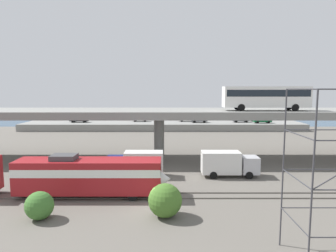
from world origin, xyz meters
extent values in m
plane|color=#605B54|center=(0.00, 0.00, 0.00)|extent=(260.00, 260.00, 0.00)
cube|color=#59544C|center=(0.00, 3.23, 0.06)|extent=(110.00, 0.12, 0.12)
cube|color=#59544C|center=(0.00, 4.77, 0.06)|extent=(110.00, 0.12, 0.12)
cube|color=maroon|center=(-6.44, 4.00, 2.08)|extent=(14.13, 3.00, 3.20)
cube|color=white|center=(-6.44, 4.00, 2.66)|extent=(14.13, 3.04, 0.77)
cone|color=white|center=(0.63, 4.00, 1.76)|extent=(1.93, 2.85, 2.85)
cube|color=black|center=(-0.82, 4.00, 2.98)|extent=(1.93, 2.70, 1.02)
cube|color=#3F3F42|center=(-8.85, 4.00, 3.93)|extent=(2.40, 1.80, 0.50)
cylinder|color=black|center=(-2.02, 5.35, 0.48)|extent=(0.96, 0.18, 0.96)
cylinder|color=black|center=(-2.02, 2.65, 0.48)|extent=(0.96, 0.18, 0.96)
cylinder|color=black|center=(-10.85, 5.35, 0.48)|extent=(0.96, 0.18, 0.96)
cylinder|color=black|center=(-10.85, 2.65, 0.48)|extent=(0.96, 0.18, 0.96)
cube|color=gray|center=(0.00, 20.00, 6.93)|extent=(96.00, 10.21, 1.07)
cylinder|color=gray|center=(0.00, 20.00, 3.20)|extent=(1.50, 1.50, 6.39)
cube|color=silver|center=(15.14, 18.27, 9.41)|extent=(12.00, 2.55, 2.90)
cube|color=black|center=(15.14, 18.27, 9.93)|extent=(11.52, 2.59, 0.93)
cube|color=black|center=(21.09, 18.27, 9.76)|extent=(0.08, 2.30, 1.74)
cylinder|color=black|center=(18.86, 19.49, 7.96)|extent=(1.00, 0.26, 1.00)
cylinder|color=black|center=(18.86, 17.06, 7.96)|extent=(1.00, 0.26, 1.00)
cylinder|color=black|center=(11.42, 19.49, 7.96)|extent=(1.00, 0.26, 1.00)
cylinder|color=black|center=(11.42, 17.06, 7.96)|extent=(1.00, 0.26, 1.00)
cube|color=navy|center=(-5.09, 10.95, 1.44)|extent=(2.00, 2.30, 2.00)
cube|color=silver|center=(-1.59, 10.95, 1.74)|extent=(4.60, 2.30, 2.60)
cylinder|color=black|center=(-4.80, 9.86, 0.44)|extent=(0.88, 0.28, 0.88)
cylinder|color=black|center=(-4.80, 12.05, 0.44)|extent=(0.88, 0.28, 0.88)
cylinder|color=black|center=(-0.59, 9.86, 0.44)|extent=(0.88, 0.28, 0.88)
cylinder|color=black|center=(-0.59, 12.05, 0.44)|extent=(0.88, 0.28, 0.88)
cube|color=#B7B7BC|center=(11.18, 10.95, 1.44)|extent=(2.00, 2.30, 2.00)
cube|color=silver|center=(7.68, 10.95, 1.74)|extent=(4.60, 2.30, 2.60)
cylinder|color=black|center=(10.88, 12.05, 0.44)|extent=(0.88, 0.28, 0.88)
cylinder|color=black|center=(10.88, 9.86, 0.44)|extent=(0.88, 0.28, 0.88)
cylinder|color=black|center=(6.67, 12.05, 0.44)|extent=(0.88, 0.28, 0.88)
cylinder|color=black|center=(6.67, 9.86, 0.44)|extent=(0.88, 0.28, 0.88)
cylinder|color=#38383D|center=(8.94, -5.70, 5.29)|extent=(0.10, 0.10, 10.58)
cylinder|color=#38383D|center=(8.94, -9.87, 5.29)|extent=(0.10, 0.10, 10.58)
cylinder|color=#38383D|center=(11.03, -5.70, 2.64)|extent=(4.17, 0.07, 0.07)
cylinder|color=#38383D|center=(8.94, -7.78, 2.64)|extent=(0.07, 4.17, 0.07)
cylinder|color=#38383D|center=(11.03, -5.70, 5.29)|extent=(4.17, 0.07, 0.07)
cylinder|color=#38383D|center=(8.94, -7.78, 5.29)|extent=(0.07, 4.17, 0.07)
cylinder|color=#38383D|center=(11.03, -5.70, 7.93)|extent=(4.17, 0.07, 0.07)
cylinder|color=#38383D|center=(8.94, -7.78, 7.93)|extent=(0.07, 4.17, 0.07)
cylinder|color=#38383D|center=(11.03, -5.70, 10.58)|extent=(4.17, 0.07, 0.07)
cylinder|color=#38383D|center=(8.94, -7.78, 10.58)|extent=(0.07, 4.17, 0.07)
cube|color=gray|center=(0.00, 55.00, 0.88)|extent=(71.82, 10.78, 1.76)
cube|color=#B7B7BC|center=(25.50, 57.43, 2.43)|extent=(4.52, 1.73, 0.70)
cube|color=#1E232B|center=(25.28, 57.43, 3.02)|extent=(1.99, 1.52, 0.48)
cylinder|color=black|center=(26.90, 58.25, 2.08)|extent=(0.64, 0.20, 0.64)
cylinder|color=black|center=(26.90, 56.61, 2.08)|extent=(0.64, 0.20, 0.64)
cylinder|color=black|center=(24.10, 58.25, 2.08)|extent=(0.64, 0.20, 0.64)
cylinder|color=black|center=(24.10, 56.61, 2.08)|extent=(0.64, 0.20, 0.64)
cube|color=black|center=(-21.81, 54.84, 2.43)|extent=(4.68, 1.77, 0.70)
cube|color=#1E232B|center=(-22.05, 54.84, 3.02)|extent=(2.06, 1.55, 0.48)
cylinder|color=black|center=(-20.36, 55.68, 2.08)|extent=(0.64, 0.20, 0.64)
cylinder|color=black|center=(-20.36, 54.00, 2.08)|extent=(0.64, 0.20, 0.64)
cylinder|color=black|center=(-23.26, 55.68, 2.08)|extent=(0.64, 0.20, 0.64)
cylinder|color=black|center=(-23.26, 54.00, 2.08)|extent=(0.64, 0.20, 0.64)
cube|color=#515459|center=(6.38, 57.21, 2.43)|extent=(4.50, 1.81, 0.70)
cube|color=#1E232B|center=(6.15, 57.21, 3.02)|extent=(1.98, 1.59, 0.48)
cylinder|color=black|center=(7.77, 58.07, 2.08)|extent=(0.64, 0.20, 0.64)
cylinder|color=black|center=(7.77, 56.35, 2.08)|extent=(0.64, 0.20, 0.64)
cylinder|color=black|center=(4.98, 58.07, 2.08)|extent=(0.64, 0.20, 0.64)
cylinder|color=black|center=(4.98, 56.35, 2.08)|extent=(0.64, 0.20, 0.64)
cube|color=#515459|center=(20.31, 55.12, 2.43)|extent=(4.23, 1.83, 0.70)
cube|color=#1E232B|center=(20.52, 55.12, 3.02)|extent=(1.86, 1.61, 0.48)
cylinder|color=black|center=(19.00, 54.25, 2.08)|extent=(0.64, 0.20, 0.64)
cylinder|color=black|center=(19.00, 55.99, 2.08)|extent=(0.64, 0.20, 0.64)
cylinder|color=black|center=(21.62, 54.25, 2.08)|extent=(0.64, 0.20, 0.64)
cylinder|color=black|center=(21.62, 55.99, 2.08)|extent=(0.64, 0.20, 0.64)
cube|color=#515459|center=(9.37, 54.41, 2.43)|extent=(4.12, 1.89, 0.70)
cube|color=#1E232B|center=(9.16, 54.41, 3.02)|extent=(1.81, 1.67, 0.48)
cylinder|color=black|center=(10.65, 55.31, 2.08)|extent=(0.64, 0.20, 0.64)
cylinder|color=black|center=(10.65, 53.51, 2.08)|extent=(0.64, 0.20, 0.64)
cylinder|color=black|center=(8.09, 55.31, 2.08)|extent=(0.64, 0.20, 0.64)
cylinder|color=black|center=(8.09, 53.51, 2.08)|extent=(0.64, 0.20, 0.64)
cube|color=black|center=(-6.11, 57.05, 2.43)|extent=(4.12, 1.75, 0.70)
cube|color=#1E232B|center=(-5.90, 57.05, 3.02)|extent=(1.81, 1.54, 0.48)
cylinder|color=black|center=(-7.38, 56.22, 2.08)|extent=(0.64, 0.20, 0.64)
cylinder|color=black|center=(-7.38, 57.88, 2.08)|extent=(0.64, 0.20, 0.64)
cylinder|color=black|center=(-4.83, 56.22, 2.08)|extent=(0.64, 0.20, 0.64)
cylinder|color=black|center=(-4.83, 57.88, 2.08)|extent=(0.64, 0.20, 0.64)
cube|color=#0C4C26|center=(25.35, 53.10, 2.43)|extent=(4.49, 1.75, 0.70)
cube|color=#1E232B|center=(25.13, 53.10, 3.02)|extent=(1.98, 1.54, 0.48)
cylinder|color=black|center=(26.75, 53.93, 2.08)|extent=(0.64, 0.20, 0.64)
cylinder|color=black|center=(26.75, 52.27, 2.08)|extent=(0.64, 0.20, 0.64)
cylinder|color=black|center=(23.96, 53.93, 2.08)|extent=(0.64, 0.20, 0.64)
cylinder|color=black|center=(23.96, 52.27, 2.08)|extent=(0.64, 0.20, 0.64)
cube|color=navy|center=(0.00, 78.00, 0.00)|extent=(140.00, 36.00, 0.01)
sphere|color=#3B6C2C|center=(-9.13, -1.48, 1.15)|extent=(2.31, 2.31, 2.31)
sphere|color=#426D27|center=(1.08, -1.00, 1.41)|extent=(2.82, 2.82, 2.82)
camera|label=1|loc=(1.32, -25.78, 10.63)|focal=33.32mm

